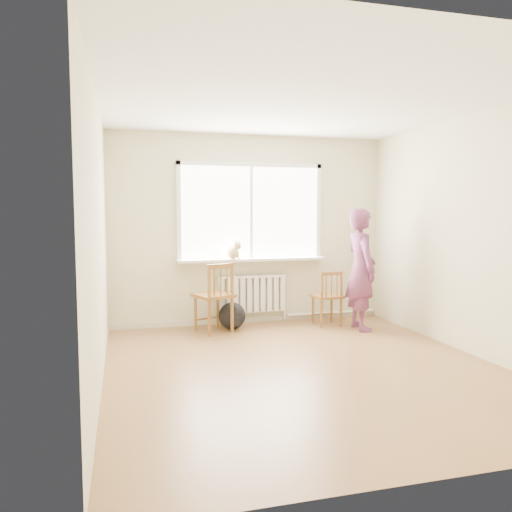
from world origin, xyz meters
TOP-DOWN VIEW (x-y plane):
  - floor at (0.00, 0.00)m, footprint 4.50×4.50m
  - ceiling at (0.00, 0.00)m, footprint 4.50×4.50m
  - back_wall at (0.00, 2.25)m, footprint 4.00×0.01m
  - window at (0.00, 2.22)m, footprint 2.12×0.05m
  - windowsill at (0.00, 2.14)m, footprint 2.15×0.22m
  - radiator at (0.00, 2.16)m, footprint 1.00×0.12m
  - heating_pipe at (1.25, 2.19)m, footprint 1.40×0.04m
  - baseboard at (0.00, 2.23)m, footprint 4.00×0.03m
  - chair_left at (-0.61, 1.73)m, footprint 0.60×0.58m
  - chair_right at (1.00, 1.72)m, footprint 0.40×0.39m
  - person at (1.35, 1.43)m, footprint 0.42×0.62m
  - cat at (-0.29, 2.05)m, footprint 0.25×0.40m
  - backpack at (-0.36, 1.87)m, footprint 0.45×0.40m

SIDE VIEW (x-z plane):
  - floor at x=0.00m, z-range 0.00..0.00m
  - baseboard at x=0.00m, z-range 0.00..0.08m
  - heating_pipe at x=1.25m, z-range 0.06..0.10m
  - backpack at x=-0.36m, z-range 0.00..0.37m
  - chair_right at x=1.00m, z-range 0.00..0.79m
  - radiator at x=0.00m, z-range 0.16..0.71m
  - chair_left at x=-0.61m, z-range 0.00..0.94m
  - person at x=1.35m, z-range 0.00..1.66m
  - windowsill at x=0.00m, z-range 0.91..0.95m
  - cat at x=-0.29m, z-range 0.92..1.20m
  - back_wall at x=0.00m, z-range 0.00..2.70m
  - window at x=0.00m, z-range 0.95..2.37m
  - ceiling at x=0.00m, z-range 2.70..2.70m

